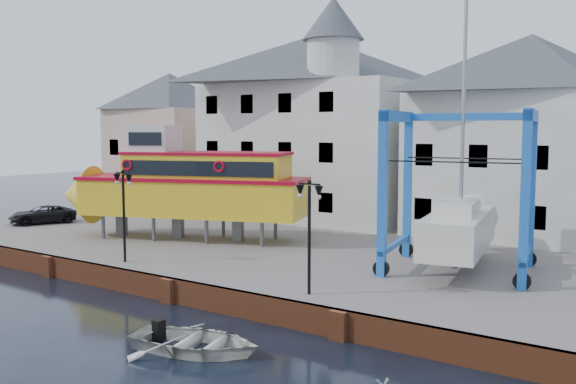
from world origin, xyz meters
The scene contains 12 objects.
ground centered at (0.00, 0.00, 0.00)m, with size 140.00×140.00×0.00m, color black.
hardstanding centered at (0.00, 11.00, 0.50)m, with size 44.00×22.00×1.00m, color slate.
quay_wall centered at (0.00, 0.10, 0.50)m, with size 44.00×0.47×1.00m.
building_pink centered at (-18.00, 18.00, 6.15)m, with size 8.00×7.00×10.30m.
building_white_main centered at (-4.87, 18.39, 7.34)m, with size 14.00×8.30×14.00m.
building_white_right centered at (9.00, 19.00, 6.60)m, with size 12.00×8.00×11.20m.
lamp_post_left centered at (-4.00, 1.20, 4.17)m, with size 1.12×0.32×4.20m.
lamp_post_right centered at (6.00, 1.20, 4.17)m, with size 1.12×0.32×4.20m.
tour_boat centered at (-6.44, 7.13, 3.93)m, with size 14.58×7.98×6.21m.
travel_lift centered at (8.95, 8.73, 3.18)m, with size 6.91×8.91×13.06m.
van centered at (-17.52, 6.14, 1.56)m, with size 1.86×4.04×1.12m, color black.
motorboat_b centered at (4.82, -3.62, 0.00)m, with size 3.12×4.36×0.90m, color silver.
Camera 1 is at (18.54, -18.06, 7.05)m, focal length 40.00 mm.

